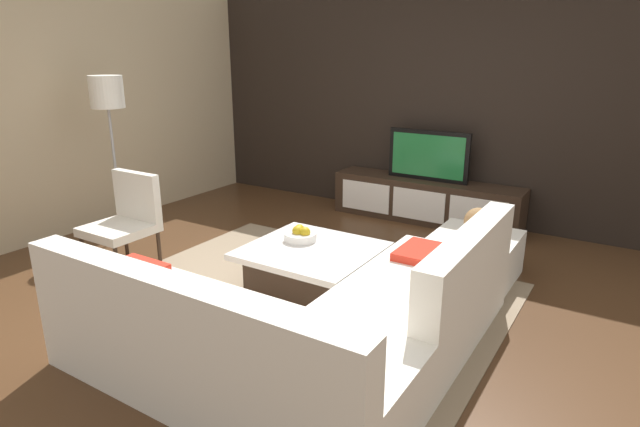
% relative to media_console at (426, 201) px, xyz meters
% --- Properties ---
extents(ground_plane, '(14.00, 14.00, 0.00)m').
position_rel_media_console_xyz_m(ground_plane, '(0.00, -2.40, -0.25)').
color(ground_plane, '#4C301C').
extents(feature_wall_back, '(6.40, 0.12, 2.80)m').
position_rel_media_console_xyz_m(feature_wall_back, '(0.00, 0.30, 1.15)').
color(feature_wall_back, black).
rests_on(feature_wall_back, ground).
extents(side_wall_left, '(0.12, 5.20, 2.80)m').
position_rel_media_console_xyz_m(side_wall_left, '(-3.20, -2.20, 1.15)').
color(side_wall_left, '#C6B28E').
rests_on(side_wall_left, ground).
extents(area_rug, '(3.15, 2.40, 0.01)m').
position_rel_media_console_xyz_m(area_rug, '(-0.10, -2.40, -0.24)').
color(area_rug, gray).
rests_on(area_rug, ground).
extents(media_console, '(2.21, 0.45, 0.50)m').
position_rel_media_console_xyz_m(media_console, '(0.00, 0.00, 0.00)').
color(media_console, '#332319').
rests_on(media_console, ground).
extents(television, '(0.95, 0.06, 0.57)m').
position_rel_media_console_xyz_m(television, '(0.00, 0.00, 0.54)').
color(television, black).
rests_on(television, media_console).
extents(sectional_couch, '(2.28, 2.41, 0.83)m').
position_rel_media_console_xyz_m(sectional_couch, '(0.51, -3.24, 0.04)').
color(sectional_couch, white).
rests_on(sectional_couch, ground).
extents(coffee_table, '(1.04, 0.98, 0.38)m').
position_rel_media_console_xyz_m(coffee_table, '(-0.10, -2.30, -0.05)').
color(coffee_table, '#332319').
rests_on(coffee_table, ground).
extents(accent_chair_near, '(0.56, 0.55, 0.87)m').
position_rel_media_console_xyz_m(accent_chair_near, '(-1.84, -2.74, 0.24)').
color(accent_chair_near, '#332319').
rests_on(accent_chair_near, ground).
extents(floor_lamp, '(0.33, 0.33, 1.70)m').
position_rel_media_console_xyz_m(floor_lamp, '(-2.56, -2.28, 1.19)').
color(floor_lamp, '#A5A5AA').
rests_on(floor_lamp, ground).
extents(ottoman, '(0.70, 0.70, 0.40)m').
position_rel_media_console_xyz_m(ottoman, '(0.97, -1.30, -0.05)').
color(ottoman, white).
rests_on(ottoman, ground).
extents(fruit_bowl, '(0.28, 0.28, 0.14)m').
position_rel_media_console_xyz_m(fruit_bowl, '(-0.28, -2.20, 0.18)').
color(fruit_bowl, silver).
rests_on(fruit_bowl, coffee_table).
extents(decorative_ball, '(0.24, 0.24, 0.24)m').
position_rel_media_console_xyz_m(decorative_ball, '(0.97, -1.30, 0.27)').
color(decorative_ball, '#997247').
rests_on(decorative_ball, ottoman).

